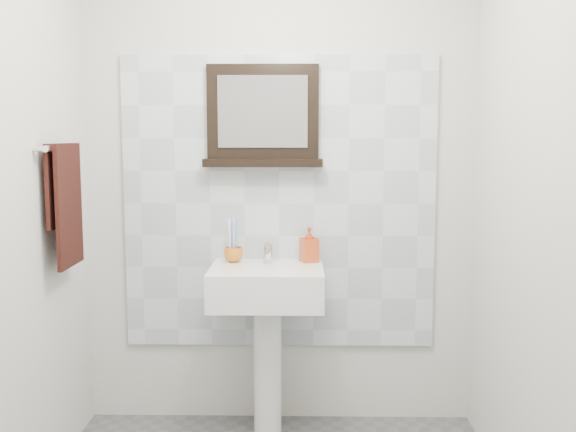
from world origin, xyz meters
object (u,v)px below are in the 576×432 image
object	(u,v)px
toothbrush_cup	(234,255)
framed_mirror	(263,119)
hand_towel	(65,195)
pedestal_sink	(267,304)
soap_dispenser	(309,244)

from	to	relation	value
toothbrush_cup	framed_mirror	bearing A→B (deg)	23.44
toothbrush_cup	hand_towel	bearing A→B (deg)	-151.78
pedestal_sink	soap_dispenser	world-z (taller)	soap_dispenser
toothbrush_cup	hand_towel	distance (m)	0.88
pedestal_sink	soap_dispenser	size ratio (longest dim) A/B	5.42
toothbrush_cup	framed_mirror	world-z (taller)	framed_mirror
toothbrush_cup	soap_dispenser	world-z (taller)	soap_dispenser
pedestal_sink	toothbrush_cup	bearing A→B (deg)	145.00
pedestal_sink	framed_mirror	size ratio (longest dim) A/B	1.60
soap_dispenser	toothbrush_cup	bearing A→B (deg)	161.34
toothbrush_cup	soap_dispenser	distance (m)	0.39
framed_mirror	soap_dispenser	bearing A→B (deg)	-11.91
pedestal_sink	framed_mirror	bearing A→B (deg)	97.84
toothbrush_cup	soap_dispenser	size ratio (longest dim) A/B	0.54
pedestal_sink	toothbrush_cup	size ratio (longest dim) A/B	10.09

